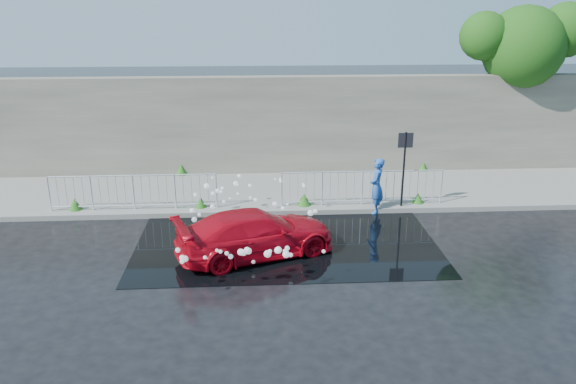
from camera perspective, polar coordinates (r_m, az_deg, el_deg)
The scene contains 13 objects.
ground at distance 14.38m, azimuth -1.98°, elevation -6.63°, with size 90.00×90.00×0.00m, color black.
pavement at distance 19.00m, azimuth -2.39°, elevation 0.05°, with size 30.00×4.00×0.15m, color gray.
curb at distance 17.11m, azimuth -2.26°, elevation -2.08°, with size 30.00×0.25×0.16m, color gray.
retaining_wall at distance 20.64m, azimuth -2.59°, elevation 6.82°, with size 30.00×0.60×3.50m, color #575349.
puddle at distance 15.31m, azimuth -0.20°, elevation -4.96°, with size 8.00×5.00×0.01m, color black.
sign_post at distance 17.29m, azimuth 11.75°, elevation 3.48°, with size 0.45×0.06×2.50m.
tree at distance 22.72m, azimuth 23.05°, elevation 13.72°, with size 4.87×2.99×6.19m.
railing_left at distance 17.61m, azimuth -15.43°, elevation 0.11°, with size 5.05×0.05×1.10m.
railing_right at distance 17.53m, azimuth 7.54°, elevation 0.55°, with size 5.05×0.05×1.10m.
weeds at distance 18.47m, azimuth -3.36°, elevation 0.31°, with size 12.17×3.93×0.39m.
water_spray at distance 14.74m, azimuth -4.37°, elevation -3.19°, with size 3.64×5.77×1.09m.
red_car at distance 14.29m, azimuth -3.30°, elevation -4.23°, with size 1.65×4.07×1.18m, color #AE0615.
person at distance 17.24m, azimuth 8.99°, elevation 0.61°, with size 0.63×0.41×1.72m, color #2255AE.
Camera 1 is at (-0.29, -12.99, 6.17)m, focal length 35.00 mm.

